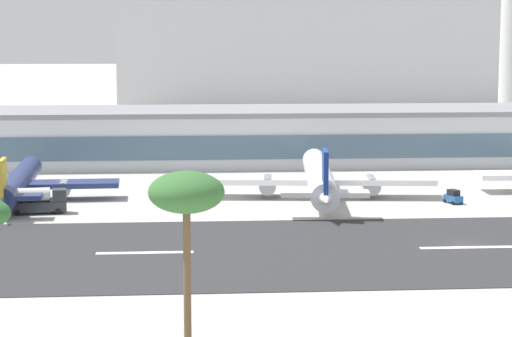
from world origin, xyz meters
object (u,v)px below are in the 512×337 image
object	(u,v)px
terminal_building	(288,135)
palm_tree_1	(186,195)
service_fuel_truck_1	(38,200)
distant_hotel_block	(309,38)
service_baggage_tug_2	(453,197)
airliner_gold_tail_gate_0	(17,184)
airliner_navy_tail_gate_1	(320,179)

from	to	relation	value
terminal_building	palm_tree_1	size ratio (longest dim) A/B	10.50
service_fuel_truck_1	palm_tree_1	xyz separation A→B (m)	(22.05, -63.68, 11.18)
terminal_building	service_fuel_truck_1	xyz separation A→B (m)	(-43.57, -55.48, -3.61)
distant_hotel_block	service_baggage_tug_2	xyz separation A→B (m)	(0.32, -180.81, -23.63)
service_fuel_truck_1	palm_tree_1	size ratio (longest dim) A/B	0.57
service_baggage_tug_2	palm_tree_1	xyz separation A→B (m)	(-42.56, -67.90, 12.16)
airliner_gold_tail_gate_0	airliner_navy_tail_gate_1	xyz separation A→B (m)	(48.89, -0.87, 0.40)
airliner_navy_tail_gate_1	service_fuel_truck_1	bearing A→B (deg)	108.80
distant_hotel_block	service_baggage_tug_2	size ratio (longest dim) A/B	35.72
service_baggage_tug_2	palm_tree_1	world-z (taller)	palm_tree_1
distant_hotel_block	airliner_navy_tail_gate_1	world-z (taller)	distant_hotel_block
distant_hotel_block	service_fuel_truck_1	size ratio (longest dim) A/B	14.52
airliner_gold_tail_gate_0	service_baggage_tug_2	xyz separation A→B (m)	(69.48, -7.17, -1.79)
airliner_navy_tail_gate_1	terminal_building	bearing A→B (deg)	5.94
airliner_gold_tail_gate_0	service_fuel_truck_1	world-z (taller)	airliner_gold_tail_gate_0
service_baggage_tug_2	service_fuel_truck_1	bearing A→B (deg)	74.13
airliner_navy_tail_gate_1	distant_hotel_block	bearing A→B (deg)	-1.26
palm_tree_1	airliner_gold_tail_gate_0	bearing A→B (deg)	109.73
airliner_gold_tail_gate_0	service_fuel_truck_1	bearing A→B (deg)	-158.99
airliner_navy_tail_gate_1	airliner_gold_tail_gate_0	bearing A→B (deg)	94.34
palm_tree_1	distant_hotel_block	bearing A→B (deg)	80.36
terminal_building	airliner_gold_tail_gate_0	distance (m)	65.56
terminal_building	service_baggage_tug_2	world-z (taller)	terminal_building
terminal_building	airliner_navy_tail_gate_1	distance (m)	45.03
service_fuel_truck_1	service_baggage_tug_2	size ratio (longest dim) A/B	2.46
airliner_gold_tail_gate_0	palm_tree_1	bearing A→B (deg)	-162.40
airliner_navy_tail_gate_1	service_baggage_tug_2	size ratio (longest dim) A/B	13.65
distant_hotel_block	airliner_gold_tail_gate_0	xyz separation A→B (m)	(-69.16, -173.64, -21.85)
terminal_building	distant_hotel_block	world-z (taller)	distant_hotel_block
terminal_building	airliner_gold_tail_gate_0	world-z (taller)	terminal_building
distant_hotel_block	service_fuel_truck_1	distance (m)	197.19
service_fuel_truck_1	service_baggage_tug_2	world-z (taller)	service_fuel_truck_1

